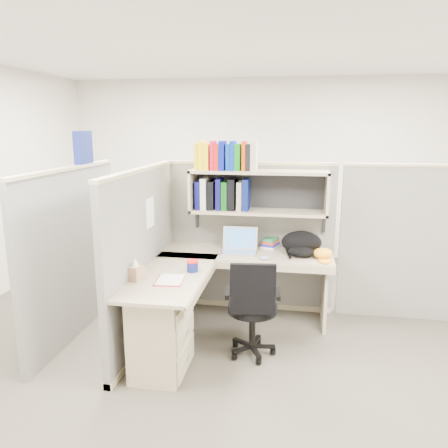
% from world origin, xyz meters
% --- Properties ---
extents(ground, '(6.00, 6.00, 0.00)m').
position_xyz_m(ground, '(0.00, 0.00, 0.00)').
color(ground, '#38332B').
rests_on(ground, ground).
extents(room_shell, '(6.00, 6.00, 6.00)m').
position_xyz_m(room_shell, '(0.00, 0.00, 1.62)').
color(room_shell, beige).
rests_on(room_shell, ground).
extents(cubicle, '(3.79, 1.84, 1.95)m').
position_xyz_m(cubicle, '(-0.37, 0.45, 0.91)').
color(cubicle, slate).
rests_on(cubicle, ground).
extents(desk, '(1.74, 1.75, 0.73)m').
position_xyz_m(desk, '(-0.41, -0.29, 0.44)').
color(desk, tan).
rests_on(desk, ground).
extents(laptop, '(0.36, 0.36, 0.26)m').
position_xyz_m(laptop, '(-0.08, 0.54, 0.86)').
color(laptop, silver).
rests_on(laptop, desk).
extents(backpack, '(0.44, 0.37, 0.24)m').
position_xyz_m(backpack, '(0.55, 0.56, 0.85)').
color(backpack, black).
rests_on(backpack, desk).
extents(orange_cap, '(0.22, 0.24, 0.10)m').
position_xyz_m(orange_cap, '(0.76, 0.49, 0.78)').
color(orange_cap, orange).
rests_on(orange_cap, desk).
extents(snack_canister, '(0.11, 0.11, 0.10)m').
position_xyz_m(snack_canister, '(-0.40, -0.11, 0.78)').
color(snack_canister, navy).
rests_on(snack_canister, desk).
extents(tissue_box, '(0.15, 0.15, 0.19)m').
position_xyz_m(tissue_box, '(-0.83, -0.39, 0.83)').
color(tissue_box, '#A67D5E').
rests_on(tissue_box, desk).
extents(mouse, '(0.11, 0.09, 0.04)m').
position_xyz_m(mouse, '(0.21, 0.35, 0.75)').
color(mouse, '#7C97B0').
rests_on(mouse, desk).
extents(paper_cup, '(0.08, 0.08, 0.09)m').
position_xyz_m(paper_cup, '(0.00, 0.70, 0.78)').
color(paper_cup, silver).
rests_on(paper_cup, desk).
extents(book_stack, '(0.21, 0.25, 0.10)m').
position_xyz_m(book_stack, '(0.23, 0.81, 0.78)').
color(book_stack, gray).
rests_on(book_stack, desk).
extents(loose_paper, '(0.23, 0.30, 0.00)m').
position_xyz_m(loose_paper, '(-0.54, -0.34, 0.73)').
color(loose_paper, silver).
rests_on(loose_paper, desk).
extents(task_chair, '(0.49, 0.45, 0.91)m').
position_xyz_m(task_chair, '(0.15, -0.20, 0.32)').
color(task_chair, black).
rests_on(task_chair, ground).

